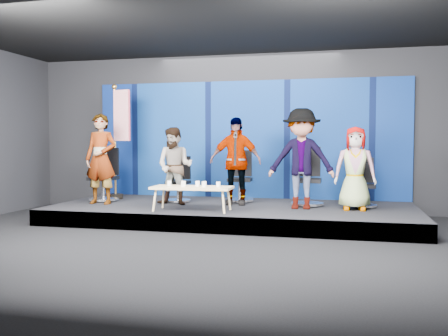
{
  "coord_description": "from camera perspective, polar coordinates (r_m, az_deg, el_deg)",
  "views": [
    {
      "loc": [
        2.11,
        -7.0,
        1.55
      ],
      "look_at": [
        -0.16,
        2.4,
        1.04
      ],
      "focal_mm": 40.0,
      "sensor_mm": 36.0,
      "label": 1
    }
  ],
  "objects": [
    {
      "name": "ground",
      "position": [
        7.48,
        -3.18,
        -8.95
      ],
      "size": [
        10.0,
        10.0,
        0.0
      ],
      "primitive_type": "plane",
      "color": "black",
      "rests_on": "ground"
    },
    {
      "name": "room_walls",
      "position": [
        7.37,
        -3.23,
        9.87
      ],
      "size": [
        10.02,
        8.02,
        3.51
      ],
      "color": "black",
      "rests_on": "ground"
    },
    {
      "name": "riser",
      "position": [
        9.83,
        1.04,
        -5.16
      ],
      "size": [
        7.0,
        3.0,
        0.3
      ],
      "primitive_type": "cube",
      "color": "black",
      "rests_on": "ground"
    },
    {
      "name": "backdrop",
      "position": [
        11.15,
        2.66,
        3.28
      ],
      "size": [
        7.0,
        0.08,
        2.6
      ],
      "primitive_type": "cube",
      "color": "#071753",
      "rests_on": "riser"
    },
    {
      "name": "chair_a",
      "position": [
        10.83,
        -13.48,
        -1.73
      ],
      "size": [
        0.65,
        0.65,
        1.12
      ],
      "rotation": [
        0.0,
        0.0,
        -0.03
      ],
      "color": "silver",
      "rests_on": "riser"
    },
    {
      "name": "panelist_a",
      "position": [
        10.3,
        -13.9,
        1.02
      ],
      "size": [
        0.67,
        0.45,
        1.81
      ],
      "primitive_type": "imported",
      "rotation": [
        0.0,
        0.0,
        -0.03
      ],
      "color": "black",
      "rests_on": "riser"
    },
    {
      "name": "chair_b",
      "position": [
        10.41,
        -5.17,
        -2.16
      ],
      "size": [
        0.55,
        0.55,
        0.95
      ],
      "rotation": [
        0.0,
        0.0,
        -0.04
      ],
      "color": "silver",
      "rests_on": "riser"
    },
    {
      "name": "panelist_b",
      "position": [
        9.89,
        -5.64,
        0.21
      ],
      "size": [
        0.77,
        0.61,
        1.54
      ],
      "primitive_type": "imported",
      "rotation": [
        0.0,
        0.0,
        -0.04
      ],
      "color": "black",
      "rests_on": "riser"
    },
    {
      "name": "chair_c",
      "position": [
        10.42,
        1.87,
        -1.92
      ],
      "size": [
        0.64,
        0.64,
        1.07
      ],
      "rotation": [
        0.0,
        0.0,
        0.07
      ],
      "color": "silver",
      "rests_on": "riser"
    },
    {
      "name": "panelist_c",
      "position": [
        9.89,
        1.31,
        0.8
      ],
      "size": [
        1.04,
        0.49,
        1.73
      ],
      "primitive_type": "imported",
      "rotation": [
        0.0,
        0.0,
        0.07
      ],
      "color": "black",
      "rests_on": "riser"
    },
    {
      "name": "chair_d",
      "position": [
        9.9,
        9.53,
        -2.06
      ],
      "size": [
        0.66,
        0.66,
        1.15
      ],
      "rotation": [
        0.0,
        0.0,
        0.01
      ],
      "color": "silver",
      "rests_on": "riser"
    },
    {
      "name": "panelist_d",
      "position": [
        9.38,
        8.83,
        1.06
      ],
      "size": [
        1.22,
        0.71,
        1.87
      ],
      "primitive_type": "imported",
      "rotation": [
        0.0,
        0.0,
        0.01
      ],
      "color": "black",
      "rests_on": "riser"
    },
    {
      "name": "chair_e",
      "position": [
        9.92,
        15.63,
        -2.53
      ],
      "size": [
        0.54,
        0.54,
        0.94
      ],
      "rotation": [
        0.0,
        0.0,
        0.02
      ],
      "color": "silver",
      "rests_on": "riser"
    },
    {
      "name": "panelist_e",
      "position": [
        9.42,
        14.75,
        -0.04
      ],
      "size": [
        0.76,
        0.5,
        1.53
      ],
      "primitive_type": "imported",
      "rotation": [
        0.0,
        0.0,
        0.02
      ],
      "color": "black",
      "rests_on": "riser"
    },
    {
      "name": "coffee_table",
      "position": [
        9.02,
        -3.67,
        -2.35
      ],
      "size": [
        1.45,
        0.64,
        0.44
      ],
      "rotation": [
        0.0,
        0.0,
        0.02
      ],
      "color": "tan",
      "rests_on": "riser"
    },
    {
      "name": "mug_a",
      "position": [
        9.2,
        -6.27,
        -1.74
      ],
      "size": [
        0.08,
        0.08,
        0.09
      ],
      "primitive_type": "cylinder",
      "color": "white",
      "rests_on": "coffee_table"
    },
    {
      "name": "mug_b",
      "position": [
        9.01,
        -4.66,
        -1.8
      ],
      "size": [
        0.09,
        0.09,
        0.1
      ],
      "primitive_type": "cylinder",
      "color": "white",
      "rests_on": "coffee_table"
    },
    {
      "name": "mug_c",
      "position": [
        9.08,
        -3.03,
        -1.79
      ],
      "size": [
        0.08,
        0.08,
        0.09
      ],
      "primitive_type": "cylinder",
      "color": "white",
      "rests_on": "coffee_table"
    },
    {
      "name": "mug_d",
      "position": [
        8.91,
        -2.29,
        -1.85
      ],
      "size": [
        0.09,
        0.09,
        0.1
      ],
      "primitive_type": "cylinder",
      "color": "white",
      "rests_on": "coffee_table"
    },
    {
      "name": "mug_e",
      "position": [
        8.92,
        -0.66,
        -1.88
      ],
      "size": [
        0.08,
        0.08,
        0.09
      ],
      "primitive_type": "cylinder",
      "color": "white",
      "rests_on": "coffee_table"
    },
    {
      "name": "flag_stand",
      "position": [
        11.05,
        -11.89,
        3.33
      ],
      "size": [
        0.56,
        0.33,
        2.5
      ],
      "rotation": [
        0.0,
        0.0,
        -0.23
      ],
      "color": "black",
      "rests_on": "riser"
    }
  ]
}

